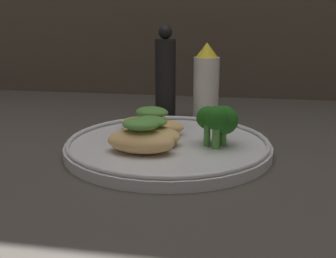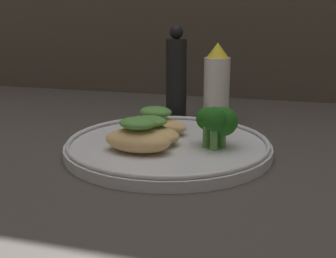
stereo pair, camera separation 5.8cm
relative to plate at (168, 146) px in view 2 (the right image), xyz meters
The scene contains 8 objects.
ground_plane 1.49cm from the plate, ahead, with size 180.00×180.00×1.00cm, color #3D3833.
plate is the anchor object (origin of this frame).
grilled_meat_front 5.97cm from the plate, 119.47° to the right, with size 9.30×5.95×4.59cm.
grilled_meat_middle 3.13cm from the plate, 167.74° to the right, with size 10.49×8.57×3.80cm.
grilled_meat_back 6.34cm from the plate, 123.87° to the left, with size 11.18×7.01×3.95cm.
broccoli_bunch 7.84cm from the plate, ahead, with size 5.77×5.96×5.83cm.
sauce_bottle 19.63cm from the plate, 78.95° to the left, with size 4.53×4.53×14.17cm.
pepper_grinder 20.01cm from the plate, 101.49° to the left, with size 3.69×3.69×17.02cm.
Camera 2 is at (15.53, -54.20, 18.73)cm, focal length 45.00 mm.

